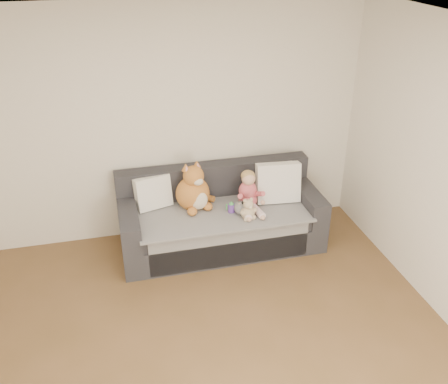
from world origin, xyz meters
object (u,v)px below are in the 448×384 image
object	(u,v)px
sippy_cup	(231,207)
teddy_bear	(248,210)
plush_cat	(194,191)
sofa	(220,219)
toddler	(249,193)

from	to	relation	value
sippy_cup	teddy_bear	bearing A→B (deg)	-50.85
plush_cat	teddy_bear	bearing A→B (deg)	-55.92
sofa	sippy_cup	size ratio (longest dim) A/B	16.95
plush_cat	sippy_cup	size ratio (longest dim) A/B	4.34
sofa	plush_cat	world-z (taller)	plush_cat
sofa	sippy_cup	world-z (taller)	sofa
sippy_cup	sofa	bearing A→B (deg)	120.44
sofa	teddy_bear	world-z (taller)	sofa
plush_cat	toddler	bearing A→B (deg)	-34.89
toddler	sippy_cup	bearing A→B (deg)	-167.11
plush_cat	teddy_bear	distance (m)	0.64
sofa	sippy_cup	xyz separation A→B (m)	(0.09, -0.15, 0.23)
sofa	toddler	xyz separation A→B (m)	(0.30, -0.11, 0.35)
sofa	teddy_bear	xyz separation A→B (m)	(0.23, -0.32, 0.26)
toddler	teddy_bear	size ratio (longest dim) A/B	1.81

